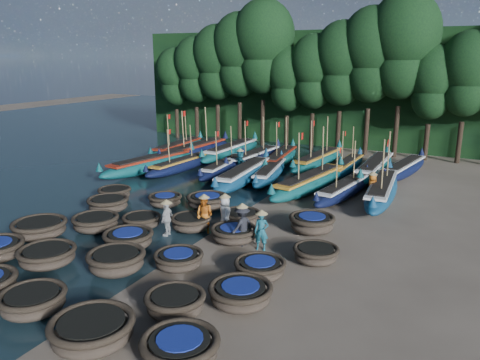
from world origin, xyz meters
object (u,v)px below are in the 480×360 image
at_px(coracle_23, 241,217).
at_px(long_boat_14, 318,160).
at_px(long_boat_8, 382,190).
at_px(long_boat_13, 280,158).
at_px(long_boat_9, 178,148).
at_px(coracle_10, 40,228).
at_px(long_boat_12, 254,158).
at_px(coracle_9, 241,294).
at_px(coracle_6, 47,256).
at_px(fisherman_5, 240,162).
at_px(long_boat_11, 231,151).
at_px(long_boat_6, 310,182).
at_px(fisherman_3, 242,225).
at_px(coracle_8, 175,303).
at_px(coracle_20, 115,193).
at_px(coracle_22, 208,201).
at_px(coracle_14, 260,268).
at_px(coracle_13, 179,259).
at_px(coracle_11, 96,222).
at_px(fisherman_0, 225,213).
at_px(long_boat_10, 196,150).
at_px(coracle_15, 108,204).
at_px(long_boat_3, 224,167).
at_px(coracle_21, 165,200).
at_px(coracle_7, 116,261).
at_px(coracle_3, 92,331).
at_px(fisherman_4, 167,217).
at_px(long_boat_1, 151,164).
at_px(fisherman_6, 372,186).
at_px(coracle_2, 33,301).
at_px(coracle_19, 316,254).
at_px(coracle_16, 142,221).
at_px(long_boat_17, 404,168).
at_px(long_boat_7, 344,189).
at_px(long_boat_16, 375,168).
at_px(long_boat_15, 346,166).
at_px(coracle_24, 312,223).
at_px(coracle_17, 191,222).
at_px(long_boat_4, 244,174).
at_px(coracle_4, 180,349).
at_px(coracle_18, 234,233).

height_order(coracle_23, long_boat_14, long_boat_14).
xyz_separation_m(long_boat_8, long_boat_13, (-8.28, 5.48, -0.05)).
bearing_deg(long_boat_9, coracle_10, -78.03).
relative_size(long_boat_8, long_boat_12, 1.08).
bearing_deg(coracle_9, coracle_6, -175.13).
bearing_deg(fisherman_5, long_boat_11, -20.46).
height_order(long_boat_6, fisherman_3, long_boat_6).
bearing_deg(coracle_23, coracle_8, -77.65).
xyz_separation_m(coracle_20, coracle_22, (5.42, 1.02, 0.02)).
distance_m(coracle_8, long_boat_8, 15.55).
bearing_deg(coracle_14, coracle_13, -167.56).
relative_size(coracle_11, fisherman_0, 1.25).
distance_m(long_boat_10, long_boat_11, 2.79).
height_order(coracle_9, long_boat_6, long_boat_6).
distance_m(coracle_15, long_boat_3, 9.84).
relative_size(coracle_21, long_boat_12, 0.26).
height_order(long_boat_3, long_boat_11, long_boat_3).
bearing_deg(coracle_7, coracle_6, -165.57).
relative_size(coracle_3, fisherman_4, 1.34).
height_order(long_boat_3, long_boat_14, long_boat_14).
distance_m(long_boat_1, fisherman_3, 14.41).
height_order(coracle_23, fisherman_6, fisherman_6).
xyz_separation_m(coracle_2, coracle_13, (2.23, 4.75, -0.06)).
xyz_separation_m(coracle_7, coracle_19, (6.32, 4.19, -0.11)).
xyz_separation_m(coracle_7, coracle_23, (1.86, 6.58, -0.07)).
relative_size(coracle_16, long_boat_17, 0.26).
relative_size(long_boat_1, long_boat_17, 1.13).
bearing_deg(long_boat_7, long_boat_16, 92.75).
bearing_deg(coracle_2, long_boat_15, 79.56).
bearing_deg(long_boat_12, fisherman_4, -76.02).
bearing_deg(coracle_22, coracle_19, -28.34).
bearing_deg(coracle_24, coracle_21, 179.00).
xyz_separation_m(coracle_3, coracle_6, (-5.25, 3.09, -0.05)).
height_order(coracle_16, coracle_17, coracle_17).
bearing_deg(coracle_15, coracle_10, -93.55).
bearing_deg(long_boat_10, long_boat_13, 8.70).
height_order(long_boat_4, long_boat_11, long_boat_11).
relative_size(coracle_17, long_boat_10, 0.24).
relative_size(long_boat_9, fisherman_3, 4.12).
distance_m(coracle_13, long_boat_10, 19.93).
height_order(coracle_11, long_boat_14, long_boat_14).
relative_size(coracle_10, coracle_21, 1.19).
bearing_deg(coracle_4, fisherman_5, 112.34).
xyz_separation_m(long_boat_7, fisherman_3, (-2.09, -8.75, 0.42)).
height_order(coracle_4, coracle_11, coracle_4).
distance_m(coracle_24, long_boat_1, 14.93).
height_order(coracle_8, coracle_18, coracle_8).
bearing_deg(long_boat_12, coracle_19, -52.65).
height_order(coracle_18, long_boat_4, long_boat_4).
relative_size(coracle_10, coracle_11, 1.01).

